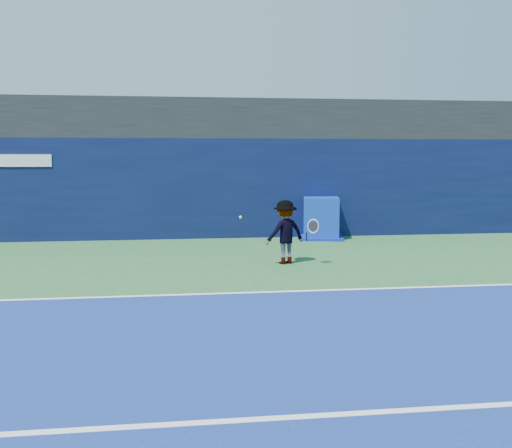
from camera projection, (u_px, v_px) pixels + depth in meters
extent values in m
plane|color=#2C6131|center=(266.00, 348.00, 7.39)|extent=(80.00, 80.00, 0.00)
cube|color=white|center=(242.00, 293.00, 10.34)|extent=(24.00, 0.10, 0.01)
cube|color=white|center=(297.00, 417.00, 5.42)|extent=(24.00, 0.10, 0.01)
cube|color=black|center=(214.00, 121.00, 18.29)|extent=(36.00, 3.00, 1.20)
cube|color=#0A1237|center=(216.00, 188.00, 17.55)|extent=(36.00, 1.00, 3.00)
cube|color=#0B2CA2|center=(321.00, 218.00, 17.19)|extent=(1.23, 1.23, 1.25)
cube|color=#0B1A9F|center=(321.00, 237.00, 17.26)|extent=(1.53, 1.53, 0.08)
imported|color=silver|center=(285.00, 232.00, 13.14)|extent=(1.08, 0.83, 1.47)
cylinder|color=black|center=(307.00, 237.00, 12.96)|extent=(0.07, 0.13, 0.23)
torus|color=silver|center=(313.00, 226.00, 12.90)|extent=(0.27, 0.15, 0.26)
cylinder|color=black|center=(313.00, 226.00, 12.90)|extent=(0.23, 0.12, 0.22)
sphere|color=yellow|center=(241.00, 217.00, 13.19)|extent=(0.07, 0.07, 0.07)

